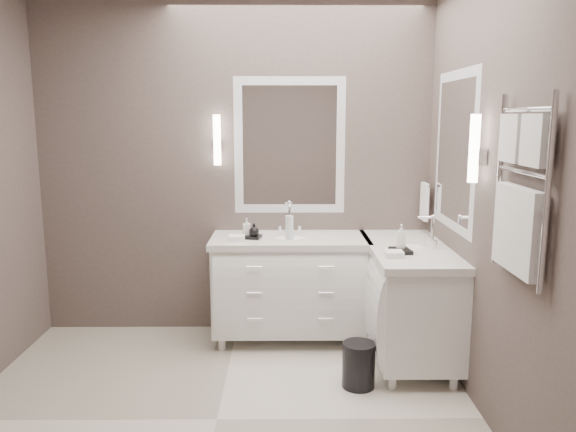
{
  "coord_description": "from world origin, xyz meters",
  "views": [
    {
      "loc": [
        0.4,
        -3.09,
        1.79
      ],
      "look_at": [
        0.43,
        0.7,
        1.11
      ],
      "focal_mm": 35.0,
      "sensor_mm": 36.0,
      "label": 1
    }
  ],
  "objects_px": {
    "vanity_back": "(290,282)",
    "towel_ladder": "(520,199)",
    "waste_bin": "(359,365)",
    "vanity_right": "(408,294)"
  },
  "relations": [
    {
      "from": "vanity_back",
      "to": "towel_ladder",
      "type": "relative_size",
      "value": 1.38
    },
    {
      "from": "vanity_back",
      "to": "waste_bin",
      "type": "bearing_deg",
      "value": -61.08
    },
    {
      "from": "vanity_back",
      "to": "vanity_right",
      "type": "relative_size",
      "value": 1.0
    },
    {
      "from": "vanity_right",
      "to": "towel_ladder",
      "type": "bearing_deg",
      "value": -80.16
    },
    {
      "from": "vanity_right",
      "to": "waste_bin",
      "type": "bearing_deg",
      "value": -130.97
    },
    {
      "from": "vanity_back",
      "to": "vanity_right",
      "type": "height_order",
      "value": "same"
    },
    {
      "from": "towel_ladder",
      "to": "waste_bin",
      "type": "bearing_deg",
      "value": 128.74
    },
    {
      "from": "vanity_right",
      "to": "waste_bin",
      "type": "distance_m",
      "value": 0.73
    },
    {
      "from": "vanity_right",
      "to": "towel_ladder",
      "type": "relative_size",
      "value": 1.38
    },
    {
      "from": "vanity_right",
      "to": "waste_bin",
      "type": "relative_size",
      "value": 4.06
    }
  ]
}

